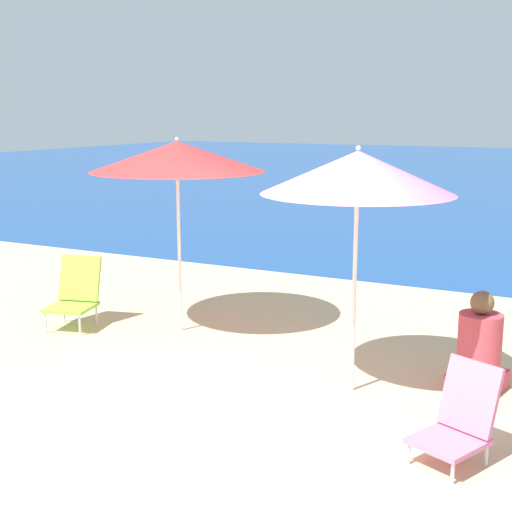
# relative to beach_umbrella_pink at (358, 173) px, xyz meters

# --- Properties ---
(ground_plane) EXTENTS (60.00, 60.00, 0.00)m
(ground_plane) POSITION_rel_beach_umbrella_pink_xyz_m (-0.47, -1.12, -1.86)
(ground_plane) COLOR #D1BA89
(beach_umbrella_pink) EXTENTS (1.58, 1.58, 2.07)m
(beach_umbrella_pink) POSITION_rel_beach_umbrella_pink_xyz_m (0.00, 0.00, 0.00)
(beach_umbrella_pink) COLOR white
(beach_umbrella_pink) RESTS_ON ground
(beach_umbrella_red) EXTENTS (1.84, 1.84, 2.08)m
(beach_umbrella_red) POSITION_rel_beach_umbrella_pink_xyz_m (-2.23, 0.77, 0.02)
(beach_umbrella_red) COLOR white
(beach_umbrella_red) RESTS_ON ground
(beach_chair_lime) EXTENTS (0.60, 0.67, 0.76)m
(beach_chair_lime) POSITION_rel_beach_umbrella_pink_xyz_m (-3.36, 0.39, -1.48)
(beach_chair_lime) COLOR silver
(beach_chair_lime) RESTS_ON ground
(beach_chair_pink) EXTENTS (0.59, 0.66, 0.67)m
(beach_chair_pink) POSITION_rel_beach_umbrella_pink_xyz_m (1.06, -0.86, -1.56)
(beach_chair_pink) COLOR silver
(beach_chair_pink) RESTS_ON ground
(person_seated_near) EXTENTS (0.49, 0.55, 0.87)m
(person_seated_near) POSITION_rel_beach_umbrella_pink_xyz_m (0.96, 0.49, -1.51)
(person_seated_near) COLOR #BF3F4C
(person_seated_near) RESTS_ON ground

